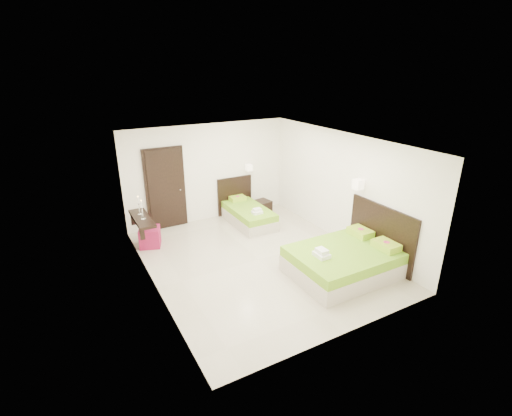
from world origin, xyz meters
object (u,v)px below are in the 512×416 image
bed_single (247,213)px  nightstand (261,208)px  ottoman (150,237)px  bed_double (346,259)px

bed_single → nightstand: size_ratio=3.66×
nightstand → ottoman: size_ratio=1.03×
bed_double → bed_single: bearing=99.4°
bed_single → bed_double: bed_double is taller
nightstand → bed_single: bearing=-165.0°
bed_double → ottoman: bearing=135.4°
bed_single → ottoman: bearing=-177.0°
bed_double → ottoman: 4.49m
bed_single → ottoman: (-2.65, -0.14, -0.03)m
nightstand → ottoman: ottoman is taller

